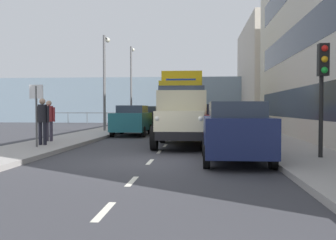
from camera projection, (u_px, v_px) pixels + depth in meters
name	position (u px, v px, depth m)	size (l,w,h in m)	color
ground_plane	(172.00, 138.00, 19.82)	(80.00, 80.00, 0.00)	#38383D
sidewalk_left	(263.00, 137.00, 19.44)	(2.53, 37.96, 0.15)	#9E9993
sidewalk_right	(85.00, 136.00, 20.20)	(2.53, 37.96, 0.15)	#9E9993
road_centreline_markings	(172.00, 138.00, 19.84)	(0.12, 34.87, 0.01)	silver
building_far_block	(286.00, 75.00, 37.74)	(8.17, 14.01, 9.77)	beige
sea_horizon	(186.00, 100.00, 41.65)	(80.00, 0.80, 5.00)	gray
seawall_railing	(185.00, 115.00, 38.11)	(28.08, 0.08, 1.20)	#4C5156
truck_vintage_cream	(182.00, 118.00, 15.26)	(2.17, 5.64, 2.43)	black
lorry_cargo_yellow	(183.00, 101.00, 25.29)	(2.58, 8.20, 3.87)	gold
car_navy_kerbside_near	(235.00, 131.00, 10.88)	(1.85, 4.00, 1.72)	navy
car_red_kerbside_1	(223.00, 124.00, 16.20)	(1.86, 4.34, 1.72)	#B21E1E
car_maroon_kerbside_2	(217.00, 120.00, 21.96)	(1.86, 4.15, 1.72)	maroon
car_teal_oppositeside_0	(132.00, 120.00, 21.92)	(1.88, 4.30, 1.72)	#1E6670
car_black_oppositeside_1	(147.00, 117.00, 28.21)	(1.84, 4.45, 1.72)	black
pedestrian_couple_a	(42.00, 117.00, 14.56)	(0.53, 0.34, 1.78)	black
pedestrian_strolling	(49.00, 117.00, 16.27)	(0.53, 0.34, 1.73)	#383342
traffic_light_near	(323.00, 75.00, 10.69)	(0.28, 0.41, 3.20)	black
lamp_post_promenade	(105.00, 74.00, 24.48)	(0.32, 1.14, 6.08)	#59595B
lamp_post_far	(131.00, 79.00, 33.58)	(0.32, 1.14, 6.85)	#59595B
street_sign	(36.00, 105.00, 13.75)	(0.50, 0.07, 2.25)	#4C4C4C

